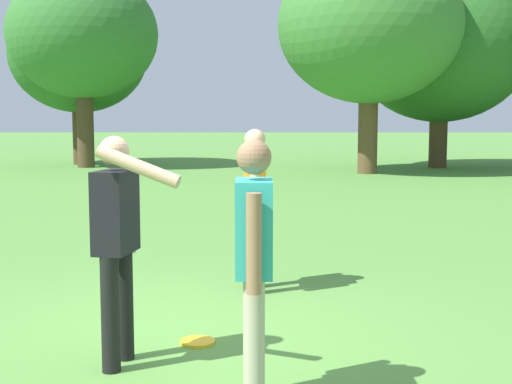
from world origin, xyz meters
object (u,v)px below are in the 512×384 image
Objects in this scene: frisbee at (198,342)px; person_thrower at (255,199)px; person_bystander at (118,233)px; tree_broad_center at (83,35)px; tree_slender_mid at (441,47)px; tree_far_right at (370,26)px; person_catcher at (254,255)px; tree_tall_left at (79,55)px.

person_thrower is at bearing 75.42° from frisbee.
frisbee is (0.51, 0.48, -0.95)m from person_bystander.
tree_broad_center is at bearing 106.43° from frisbee.
tree_broad_center is at bearing -179.87° from tree_slender_mid.
tree_far_right reaches higher than tree_broad_center.
tree_broad_center is (-5.31, 18.00, 4.30)m from frisbee.
tree_broad_center is 1.01× the size of tree_slender_mid.
tree_slender_mid reaches higher than person_thrower.
person_catcher is at bearing -68.62° from frisbee.
person_thrower is 0.26× the size of tree_broad_center.
tree_far_right reaches higher than person_bystander.
tree_far_right is 1.04× the size of tree_slender_mid.
tree_broad_center is (-5.74, 16.33, 3.37)m from person_thrower.
tree_slender_mid is at bearing 70.70° from frisbee.
person_bystander is 0.25× the size of tree_far_right.
person_bystander is 0.28× the size of tree_tall_left.
person_catcher is 5.96× the size of frisbee.
tree_broad_center is 9.25m from tree_far_right.
tree_far_right is (3.65, 15.70, 4.31)m from frisbee.
person_thrower and person_bystander have the same top height.
tree_tall_left is at bearing 106.97° from person_catcher.
frisbee is 19.49m from tree_slender_mid.
person_catcher is 0.26× the size of tree_broad_center.
person_thrower is 19.02m from tree_tall_left.
person_catcher is 1.18m from person_bystander.
tree_tall_left is at bearing 109.43° from person_thrower.
person_thrower is at bearing 66.33° from person_bystander.
tree_broad_center is at bearing -69.84° from tree_tall_left.
person_thrower is 2.35m from person_bystander.
tree_slender_mid is (6.82, 18.51, 2.94)m from person_bystander.
tree_far_right is at bearing 79.28° from person_catcher.
tree_slender_mid is (2.66, 2.33, -0.42)m from tree_far_right.
tree_far_right reaches higher than tree_tall_left.
person_thrower is 14.79m from tree_far_right.
person_catcher is at bearing -106.97° from tree_slender_mid.
tree_slender_mid reaches higher than frisbee.
tree_tall_left is (-6.25, 17.73, 2.84)m from person_thrower.
person_bystander is 20.77m from tree_tall_left.
tree_tall_left is at bearing 173.55° from tree_slender_mid.
tree_broad_center is at bearing 104.55° from person_bystander.
tree_broad_center is (0.51, -1.40, 0.52)m from tree_tall_left.
tree_tall_left reaches higher than person_bystander.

